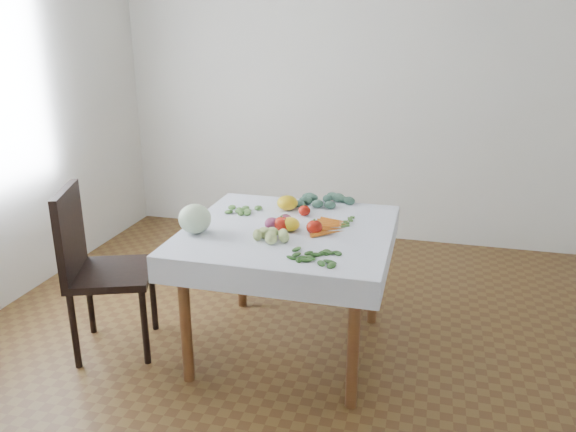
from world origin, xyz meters
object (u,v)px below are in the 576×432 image
object	(u,v)px
table	(288,245)
chair	(94,260)
heirloom_back	(287,203)
carrot_bunch	(330,227)
cabbage	(195,219)

from	to	relation	value
table	chair	size ratio (longest dim) A/B	1.02
table	heirloom_back	distance (m)	0.36
chair	carrot_bunch	xyz separation A→B (m)	(1.29, 0.32, 0.21)
chair	cabbage	size ratio (longest dim) A/B	5.61
chair	carrot_bunch	size ratio (longest dim) A/B	3.26
chair	cabbage	world-z (taller)	chair
heirloom_back	cabbage	bearing A→B (deg)	-126.64
table	heirloom_back	size ratio (longest dim) A/B	7.92
cabbage	heirloom_back	size ratio (longest dim) A/B	1.39
chair	table	bearing A→B (deg)	14.55
table	carrot_bunch	distance (m)	0.25
cabbage	heirloom_back	bearing A→B (deg)	53.36
table	cabbage	bearing A→B (deg)	-157.64
table	heirloom_back	bearing A→B (deg)	105.80
chair	cabbage	distance (m)	0.66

